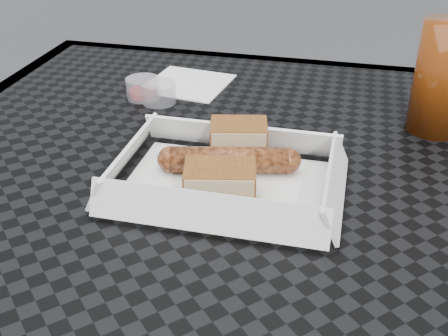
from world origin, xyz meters
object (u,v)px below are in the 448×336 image
Objects in this scene: food_tray at (226,185)px; bratwurst at (229,160)px; patio_table at (217,218)px; drink_glass at (442,78)px.

food_tray is 1.37× the size of bratwurst.
patio_table is 4.99× the size of bratwurst.
drink_glass reaches higher than patio_table.
bratwurst is at bearing -143.24° from drink_glass.
patio_table is 0.10m from bratwurst.
bratwurst reaches higher than food_tray.
bratwurst is 1.10× the size of drink_glass.
drink_glass is (0.24, 0.18, 0.05)m from bratwurst.
food_tray reaches higher than patio_table.
drink_glass is at bearing 32.12° from patio_table.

